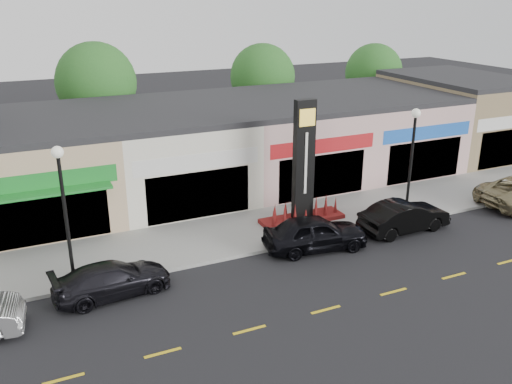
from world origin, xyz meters
TOP-DOWN VIEW (x-y plane):
  - ground at (0.00, 0.00)m, footprint 120.00×120.00m
  - sidewalk at (0.00, 4.35)m, footprint 52.00×4.30m
  - curb at (0.00, 2.10)m, footprint 52.00×0.20m
  - shop_beige at (-8.50, 11.46)m, footprint 7.00×10.85m
  - shop_cream at (-1.50, 11.47)m, footprint 7.00×10.01m
  - shop_pink_w at (5.50, 11.47)m, footprint 7.00×10.01m
  - shop_pink_e at (12.50, 11.47)m, footprint 7.00×10.01m
  - shop_tan at (19.50, 11.48)m, footprint 7.00×10.01m
  - tree_rear_west at (-4.00, 19.50)m, footprint 5.20×5.20m
  - tree_rear_mid at (8.00, 19.50)m, footprint 4.80×4.80m
  - tree_rear_east at (18.00, 19.50)m, footprint 4.60×4.60m
  - lamp_west_near at (-8.00, 2.50)m, footprint 0.44×0.44m
  - lamp_east_near at (8.00, 2.50)m, footprint 0.44×0.44m
  - pylon_sign at (3.00, 4.20)m, footprint 4.20×1.30m
  - car_dark_sedan at (-6.74, 1.25)m, footprint 2.23×4.54m
  - car_black_sedan at (2.13, 1.44)m, footprint 2.48×4.81m
  - car_black_conv at (6.97, 1.39)m, footprint 1.72×4.54m

SIDE VIEW (x-z plane):
  - ground at x=0.00m, z-range 0.00..0.00m
  - sidewalk at x=0.00m, z-range 0.00..0.15m
  - curb at x=0.00m, z-range 0.00..0.15m
  - car_dark_sedan at x=-6.74m, z-range 0.00..1.27m
  - car_black_conv at x=6.97m, z-range 0.00..1.48m
  - car_black_sedan at x=2.13m, z-range 0.00..1.57m
  - pylon_sign at x=3.00m, z-range -0.73..5.27m
  - shop_cream at x=-1.50m, z-range 0.00..4.80m
  - shop_pink_w at x=5.50m, z-range 0.00..4.80m
  - shop_pink_e at x=12.50m, z-range 0.00..4.80m
  - shop_beige at x=-8.50m, z-range 0.00..4.80m
  - shop_tan at x=19.50m, z-range 0.00..5.30m
  - lamp_west_near at x=-8.00m, z-range 0.74..6.21m
  - lamp_east_near at x=8.00m, z-range 0.74..6.21m
  - tree_rear_east at x=18.00m, z-range 1.16..8.10m
  - tree_rear_mid at x=8.00m, z-range 1.24..8.53m
  - tree_rear_west at x=-4.00m, z-range 1.30..9.13m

